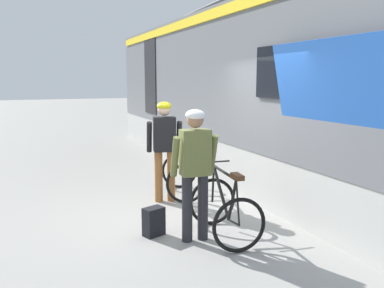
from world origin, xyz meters
TOP-DOWN VIEW (x-y plane):
  - ground_plane at (0.00, 0.00)m, footprint 80.00×80.00m
  - train_car at (2.92, -0.81)m, footprint 3.21×20.37m
  - cyclist_near_in_olive at (-0.16, -0.81)m, footprint 0.63×0.34m
  - cyclist_far_in_dark at (0.04, 1.01)m, footprint 0.65×0.39m
  - bicycle_near_black at (0.25, -0.89)m, footprint 0.83×1.14m
  - bicycle_far_teal at (0.46, 1.23)m, footprint 0.95×1.21m
  - backpack_on_platform at (-0.62, -0.45)m, footprint 0.33×0.27m

SIDE VIEW (x-z plane):
  - ground_plane at x=0.00m, z-range 0.00..0.00m
  - backpack_on_platform at x=-0.62m, z-range 0.00..0.40m
  - bicycle_near_black at x=0.25m, z-range -0.09..0.89m
  - bicycle_far_teal at x=0.46m, z-range -0.09..0.89m
  - cyclist_near_in_olive at x=-0.16m, z-range 0.17..1.94m
  - cyclist_far_in_dark at x=0.04m, z-range 0.17..1.94m
  - train_car at x=2.92m, z-range 0.03..3.91m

